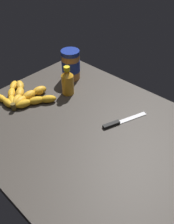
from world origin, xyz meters
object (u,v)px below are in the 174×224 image
(banana_bunch, at_px, (20,96))
(butter_knife, at_px, (121,121))
(honey_bottle, at_px, (68,82))
(peanut_butter_jar, at_px, (71,65))

(banana_bunch, xyz_separation_m, butter_knife, (-0.41, -0.18, -0.01))
(honey_bottle, bearing_deg, banana_bunch, 55.59)
(banana_bunch, relative_size, peanut_butter_jar, 1.94)
(peanut_butter_jar, height_order, butter_knife, peanut_butter_jar)
(peanut_butter_jar, relative_size, butter_knife, 0.76)
(banana_bunch, height_order, butter_knife, banana_bunch)
(peanut_butter_jar, distance_m, butter_knife, 0.39)
(honey_bottle, height_order, butter_knife, honey_bottle)
(honey_bottle, relative_size, butter_knife, 0.70)
(banana_bunch, xyz_separation_m, peanut_butter_jar, (-0.04, -0.27, 0.05))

